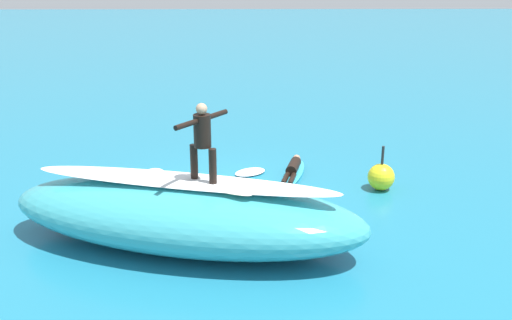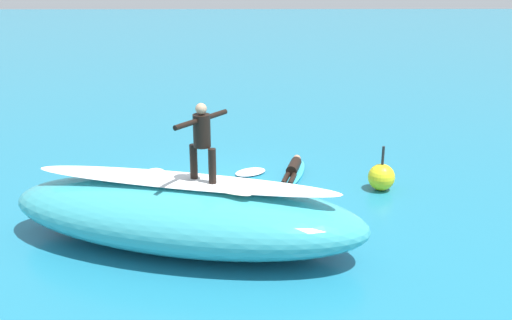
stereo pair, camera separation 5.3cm
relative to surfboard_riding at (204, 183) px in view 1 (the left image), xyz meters
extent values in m
plane|color=teal|center=(-0.20, -2.84, -1.40)|extent=(120.00, 120.00, 0.00)
ellipsoid|color=teal|center=(0.42, -0.11, -0.72)|extent=(7.76, 4.31, 1.36)
ellipsoid|color=white|center=(0.42, -0.11, 0.01)|extent=(6.28, 2.43, 0.08)
ellipsoid|color=#EAE5C6|center=(0.00, 0.00, 0.00)|extent=(2.12, 1.70, 0.07)
cylinder|color=black|center=(0.19, -0.14, 0.38)|extent=(0.15, 0.15, 0.70)
cylinder|color=black|center=(-0.19, 0.14, 0.38)|extent=(0.15, 0.15, 0.70)
cylinder|color=black|center=(0.00, 0.00, 1.05)|extent=(0.46, 0.46, 0.63)
sphere|color=tan|center=(0.00, 0.00, 1.47)|extent=(0.22, 0.22, 0.22)
cylinder|color=black|center=(0.26, 0.36, 1.27)|extent=(0.41, 0.52, 0.10)
cylinder|color=black|center=(-0.26, -0.36, 1.27)|extent=(0.41, 0.52, 0.10)
ellipsoid|color=#33B2D1|center=(-2.09, -4.17, -1.35)|extent=(1.00, 2.28, 0.09)
cylinder|color=black|center=(-2.09, -4.17, -1.16)|extent=(0.49, 0.88, 0.29)
sphere|color=tan|center=(-2.21, -4.66, -1.10)|extent=(0.21, 0.21, 0.21)
cylinder|color=black|center=(-1.99, -3.41, -1.24)|extent=(0.29, 0.70, 0.13)
cylinder|color=black|center=(-1.82, -3.45, -1.24)|extent=(0.29, 0.70, 0.13)
sphere|color=yellow|center=(-4.21, -3.07, -1.06)|extent=(0.67, 0.67, 0.67)
cylinder|color=#262626|center=(-4.21, -3.07, -0.49)|extent=(0.07, 0.07, 0.47)
ellipsoid|color=white|center=(-0.92, -4.28, -1.35)|extent=(1.07, 0.98, 0.09)
ellipsoid|color=white|center=(1.67, -4.22, -1.35)|extent=(0.69, 0.85, 0.09)
camera|label=1|loc=(-0.85, 10.42, 4.04)|focal=40.41mm
camera|label=2|loc=(-0.90, 10.42, 4.04)|focal=40.41mm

